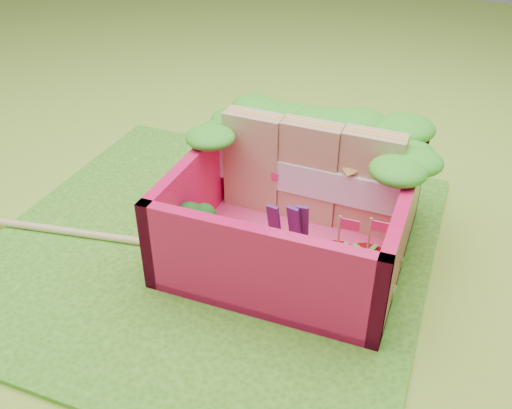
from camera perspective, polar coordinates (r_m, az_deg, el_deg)
The scene contains 13 objects.
ground at distance 3.55m, azimuth -4.56°, elevation -4.26°, with size 14.00×14.00×0.00m, color #9ACA39.
placemat at distance 3.54m, azimuth -4.57°, elevation -4.07°, with size 2.60×2.60×0.03m, color #4D9221.
bento_floor at distance 3.48m, azimuth 3.73°, elevation -3.89°, with size 1.30×1.30×0.05m, color #FF4184.
bento_box at distance 3.34m, azimuth 3.89°, elevation -0.47°, with size 1.30×1.30×0.55m.
lettuce_ruffle at distance 3.56m, azimuth 6.39°, elevation 7.84°, with size 1.43×0.76×0.11m.
sandwich_stack at distance 3.52m, azimuth 5.47°, elevation 3.20°, with size 1.18×0.22×0.65m.
broccoli at distance 3.31m, azimuth -5.99°, elevation -1.91°, with size 0.32×0.32×0.25m.
carrot_sticks at distance 3.25m, azimuth -2.49°, elevation -3.66°, with size 0.16×0.10×0.24m.
purple_wedges at distance 3.22m, azimuth 3.50°, elevation -2.67°, with size 0.21×0.09×0.38m.
strawberry_left at distance 3.06m, azimuth 7.92°, elevation -6.59°, with size 0.24×0.24×0.48m.
strawberry_right at distance 3.09m, azimuth 10.77°, elevation -6.67°, with size 0.23×0.23×0.47m.
snap_peas at distance 3.21m, azimuth 9.16°, elevation -6.95°, with size 0.58×0.59×0.05m.
chopsticks at distance 3.87m, azimuth -20.91°, elevation -2.13°, with size 2.32×0.41×0.04m.
Camera 1 is at (1.28, -2.51, 2.16)m, focal length 40.00 mm.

